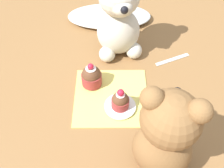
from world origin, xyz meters
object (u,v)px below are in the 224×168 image
object	(u,v)px
teddy_bear_cream	(120,19)
cupcake_near_cream_bear	(92,76)
cupcake_near_tan_bear	(121,100)
teaspoon	(173,59)
teddy_bear_tan	(167,136)
saucer_plate	(121,106)

from	to	relation	value
teddy_bear_cream	cupcake_near_cream_bear	world-z (taller)	teddy_bear_cream
cupcake_near_tan_bear	teaspoon	world-z (taller)	cupcake_near_tan_bear
teddy_bear_tan	saucer_plate	distance (m)	0.20
teddy_bear_tan	cupcake_near_tan_bear	distance (m)	0.19
saucer_plate	teaspoon	xyz separation A→B (m)	(0.17, 0.18, -0.01)
cupcake_near_tan_bear	cupcake_near_cream_bear	bearing A→B (deg)	133.00
saucer_plate	teaspoon	distance (m)	0.25
saucer_plate	cupcake_near_tan_bear	size ratio (longest dim) A/B	1.28
teddy_bear_cream	teaspoon	distance (m)	0.21
cupcake_near_cream_bear	saucer_plate	size ratio (longest dim) A/B	0.91
teaspoon	teddy_bear_tan	bearing A→B (deg)	52.16
saucer_plate	cupcake_near_tan_bear	xyz separation A→B (m)	(0.00, 0.00, 0.03)
teddy_bear_cream	cupcake_near_tan_bear	bearing A→B (deg)	-99.96
cupcake_near_tan_bear	teaspoon	bearing A→B (deg)	47.33
teddy_bear_tan	cupcake_near_cream_bear	bearing A→B (deg)	-36.04
cupcake_near_cream_bear	teaspoon	bearing A→B (deg)	21.85
teddy_bear_cream	cupcake_near_cream_bear	bearing A→B (deg)	-128.66
cupcake_near_cream_bear	teaspoon	xyz separation A→B (m)	(0.25, 0.10, -0.03)
saucer_plate	cupcake_near_tan_bear	bearing A→B (deg)	0.00
teddy_bear_cream	teaspoon	size ratio (longest dim) A/B	2.24
teddy_bear_tan	saucer_plate	xyz separation A→B (m)	(-0.08, 0.15, -0.11)
teddy_bear_tan	cupcake_near_cream_bear	distance (m)	0.30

